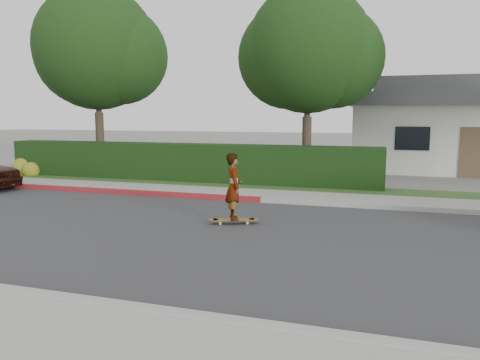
# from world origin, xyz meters

# --- Properties ---
(ground) EXTENTS (120.00, 120.00, 0.00)m
(ground) POSITION_xyz_m (0.00, 0.00, 0.00)
(ground) COLOR slate
(ground) RESTS_ON ground
(road) EXTENTS (60.00, 8.00, 0.01)m
(road) POSITION_xyz_m (0.00, 0.00, 0.01)
(road) COLOR #2D2D30
(road) RESTS_ON ground
(curb_near) EXTENTS (60.00, 0.20, 0.15)m
(curb_near) POSITION_xyz_m (0.00, -4.10, 0.07)
(curb_near) COLOR #9E9E99
(curb_near) RESTS_ON ground
(curb_far) EXTENTS (60.00, 0.20, 0.15)m
(curb_far) POSITION_xyz_m (0.00, 4.10, 0.07)
(curb_far) COLOR #9E9E99
(curb_far) RESTS_ON ground
(curb_red_section) EXTENTS (12.00, 0.21, 0.15)m
(curb_red_section) POSITION_xyz_m (-5.00, 4.10, 0.08)
(curb_red_section) COLOR maroon
(curb_red_section) RESTS_ON ground
(sidewalk_far) EXTENTS (60.00, 1.60, 0.12)m
(sidewalk_far) POSITION_xyz_m (0.00, 5.00, 0.06)
(sidewalk_far) COLOR gray
(sidewalk_far) RESTS_ON ground
(planting_strip) EXTENTS (60.00, 1.60, 0.10)m
(planting_strip) POSITION_xyz_m (0.00, 6.60, 0.05)
(planting_strip) COLOR #2D4C1E
(planting_strip) RESTS_ON ground
(hedge) EXTENTS (15.00, 1.00, 1.50)m
(hedge) POSITION_xyz_m (-3.00, 7.20, 0.75)
(hedge) COLOR black
(hedge) RESTS_ON ground
(flowering_shrub) EXTENTS (1.40, 1.00, 0.90)m
(flowering_shrub) POSITION_xyz_m (-10.01, 6.74, 0.33)
(flowering_shrub) COLOR #2D4C19
(flowering_shrub) RESTS_ON ground
(tree_left) EXTENTS (5.99, 5.21, 8.00)m
(tree_left) POSITION_xyz_m (-7.51, 8.69, 5.26)
(tree_left) COLOR #33261C
(tree_left) RESTS_ON ground
(tree_center) EXTENTS (5.66, 4.84, 7.44)m
(tree_center) POSITION_xyz_m (1.49, 9.19, 4.90)
(tree_center) COLOR #33261C
(tree_center) RESTS_ON ground
(house) EXTENTS (10.60, 8.60, 4.30)m
(house) POSITION_xyz_m (8.00, 16.00, 2.10)
(house) COLOR beige
(house) RESTS_ON ground
(skateboard) EXTENTS (1.21, 0.66, 0.11)m
(skateboard) POSITION_xyz_m (1.10, 1.18, 0.11)
(skateboard) COLOR gold
(skateboard) RESTS_ON ground
(skateboarder) EXTENTS (0.60, 0.69, 1.58)m
(skateboarder) POSITION_xyz_m (1.10, 1.18, 0.91)
(skateboarder) COLOR white
(skateboarder) RESTS_ON skateboard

